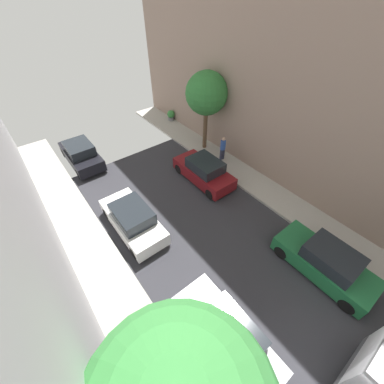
{
  "coord_description": "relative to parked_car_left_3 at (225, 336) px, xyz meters",
  "views": [
    {
      "loc": [
        -5.25,
        1.62,
        9.96
      ],
      "look_at": [
        1.06,
        9.66,
        0.5
      ],
      "focal_mm": 22.46,
      "sensor_mm": 36.0,
      "label": 1
    }
  ],
  "objects": [
    {
      "name": "potted_plant_3",
      "position": [
        8.4,
        15.53,
        -0.12
      ],
      "size": [
        0.65,
        0.65,
        0.86
      ],
      "color": "slate",
      "rests_on": "sidewalk_right"
    },
    {
      "name": "pedestrian",
      "position": [
        7.77,
        8.34,
        0.35
      ],
      "size": [
        0.4,
        0.36,
        1.72
      ],
      "color": "#2D334C",
      "rests_on": "sidewalk_right"
    },
    {
      "name": "street_tree_1",
      "position": [
        7.84,
        10.31,
        3.4
      ],
      "size": [
        2.75,
        2.75,
        5.38
      ],
      "color": "brown",
      "rests_on": "sidewalk_right"
    },
    {
      "name": "parked_car_left_4",
      "position": [
        0.0,
        6.69,
        0.0
      ],
      "size": [
        1.78,
        4.2,
        1.57
      ],
      "color": "white",
      "rests_on": "ground"
    },
    {
      "name": "parked_car_left_3",
      "position": [
        0.0,
        0.0,
        0.0
      ],
      "size": [
        1.78,
        4.2,
        1.57
      ],
      "color": "silver",
      "rests_on": "ground"
    },
    {
      "name": "ground",
      "position": [
        2.7,
        -3.02,
        -0.72
      ],
      "size": [
        32.0,
        32.0,
        0.0
      ],
      "primitive_type": "plane",
      "color": "#2D2D33"
    },
    {
      "name": "parked_car_left_5",
      "position": [
        0.0,
        14.14,
        0.0
      ],
      "size": [
        1.78,
        4.2,
        1.57
      ],
      "color": "black",
      "rests_on": "ground"
    },
    {
      "name": "parked_car_right_1",
      "position": [
        5.4,
        -0.61,
        0.0
      ],
      "size": [
        1.78,
        4.2,
        1.57
      ],
      "color": "#1E6638",
      "rests_on": "ground"
    },
    {
      "name": "parked_car_right_2",
      "position": [
        5.4,
        7.51,
        0.0
      ],
      "size": [
        1.78,
        4.2,
        1.57
      ],
      "color": "maroon",
      "rests_on": "ground"
    }
  ]
}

